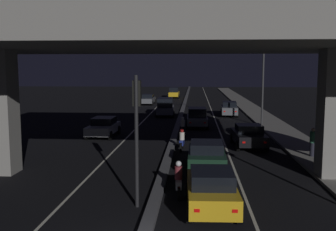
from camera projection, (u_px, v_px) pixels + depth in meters
The scene contains 20 objects.
lane_line_left_inner at pixel (151, 113), 45.62m from camera, with size 0.12×126.00×0.00m, color beige.
lane_line_right_inner at pixel (213, 114), 45.13m from camera, with size 0.12×126.00×0.00m, color beige.
median_divider at pixel (182, 113), 45.37m from camera, with size 0.46×126.00×0.20m, color #4C4C51.
sidewalk_right at pixel (269, 122), 37.85m from camera, with size 2.74×126.00×0.15m, color slate.
elevated_overpass at pixel (163, 32), 18.35m from camera, with size 20.32×12.36×8.90m.
traffic_light_left_of_median at pixel (137, 118), 14.58m from camera, with size 0.30×0.49×4.98m.
street_lamp at pixel (259, 73), 35.13m from camera, with size 2.42×0.32×8.15m.
car_taxi_yellow_lead at pixel (211, 189), 14.46m from camera, with size 2.00×4.06×1.54m.
car_dark_green_second at pixel (206, 155), 20.20m from camera, with size 2.02×4.13×1.49m.
car_black_third at pixel (249, 136), 26.07m from camera, with size 2.17×4.24×1.52m.
car_grey_fourth at pixel (197, 117), 34.75m from camera, with size 1.98×4.00×1.74m.
car_grey_fifth at pixel (229, 108), 43.14m from camera, with size 1.98×4.73×1.58m.
car_silver_lead_oncoming at pixel (103, 127), 29.96m from camera, with size 2.06×4.20×1.48m.
car_grey_second_oncoming at pixel (165, 106), 43.24m from camera, with size 2.15×4.77×1.95m.
car_grey_third_oncoming at pixel (148, 99), 56.79m from camera, with size 1.89×4.76×1.46m.
car_taxi_yellow_fourth_oncoming at pixel (174, 92), 68.90m from camera, with size 1.89×3.97×1.85m.
motorcycle_white_filtering_near at pixel (179, 180), 16.27m from camera, with size 0.34×1.92×1.42m.
motorcycle_blue_filtering_mid at pixel (182, 141), 25.10m from camera, with size 0.34×1.77×1.40m.
motorcycle_black_filtering_far at pixel (183, 127), 30.70m from camera, with size 0.34×1.81×1.45m.
pedestrian_on_sidewalk at pixel (313, 142), 22.66m from camera, with size 0.34×0.34×1.66m.
Camera 1 is at (1.52, -10.08, 5.23)m, focal length 42.00 mm.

